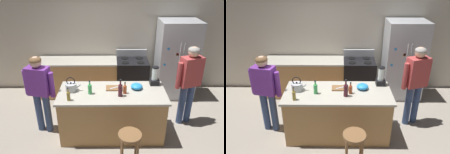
% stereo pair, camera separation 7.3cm
% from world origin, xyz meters
% --- Properties ---
extents(ground_plane, '(14.00, 14.00, 0.00)m').
position_xyz_m(ground_plane, '(0.00, 0.00, 0.00)').
color(ground_plane, '#9E9384').
extents(back_wall, '(8.00, 0.10, 2.70)m').
position_xyz_m(back_wall, '(0.00, 1.95, 1.35)').
color(back_wall, beige).
rests_on(back_wall, ground_plane).
extents(kitchen_island, '(1.91, 0.84, 0.91)m').
position_xyz_m(kitchen_island, '(0.00, 0.00, 0.46)').
color(kitchen_island, '#B7844C').
rests_on(kitchen_island, ground_plane).
extents(back_counter_run, '(2.00, 0.64, 0.91)m').
position_xyz_m(back_counter_run, '(-0.80, 1.55, 0.46)').
color(back_counter_run, '#B7844C').
rests_on(back_counter_run, ground_plane).
extents(refrigerator, '(0.90, 0.73, 1.87)m').
position_xyz_m(refrigerator, '(1.54, 1.50, 0.93)').
color(refrigerator, '#B7BABF').
rests_on(refrigerator, ground_plane).
extents(stove_range, '(0.76, 0.65, 1.09)m').
position_xyz_m(stove_range, '(0.51, 1.52, 0.47)').
color(stove_range, black).
rests_on(stove_range, ground_plane).
extents(person_by_island_left, '(0.60, 0.30, 1.54)m').
position_xyz_m(person_by_island_left, '(-1.32, 0.12, 0.93)').
color(person_by_island_left, '#384C7A').
rests_on(person_by_island_left, ground_plane).
extents(person_by_sink_right, '(0.59, 0.34, 1.64)m').
position_xyz_m(person_by_sink_right, '(1.48, 0.35, 0.99)').
color(person_by_sink_right, '#384C7A').
rests_on(person_by_sink_right, ground_plane).
extents(bar_stool, '(0.36, 0.36, 0.63)m').
position_xyz_m(bar_stool, '(0.26, -0.79, 0.50)').
color(bar_stool, brown).
rests_on(bar_stool, ground_plane).
extents(blender_appliance, '(0.17, 0.17, 0.36)m').
position_xyz_m(blender_appliance, '(0.80, 0.29, 1.07)').
color(blender_appliance, black).
rests_on(blender_appliance, kitchen_island).
extents(bottle_soda, '(0.07, 0.07, 0.26)m').
position_xyz_m(bottle_soda, '(-0.39, -0.06, 1.01)').
color(bottle_soda, '#3FB259').
rests_on(bottle_soda, kitchen_island).
extents(bottle_vinegar, '(0.06, 0.06, 0.24)m').
position_xyz_m(bottle_vinegar, '(-0.72, -0.27, 1.00)').
color(bottle_vinegar, olive).
rests_on(bottle_vinegar, kitchen_island).
extents(bottle_cooking_sauce, '(0.06, 0.06, 0.22)m').
position_xyz_m(bottle_cooking_sauce, '(0.22, -0.05, 0.99)').
color(bottle_cooking_sauce, '#B24C26').
rests_on(bottle_cooking_sauce, kitchen_island).
extents(bottle_wine, '(0.08, 0.08, 0.32)m').
position_xyz_m(bottle_wine, '(0.14, -0.14, 1.03)').
color(bottle_wine, '#471923').
rests_on(bottle_wine, kitchen_island).
extents(mixing_bowl, '(0.21, 0.21, 0.10)m').
position_xyz_m(mixing_bowl, '(0.45, 0.12, 0.96)').
color(mixing_bowl, '#268CD8').
rests_on(mixing_bowl, kitchen_island).
extents(tea_kettle, '(0.28, 0.20, 0.27)m').
position_xyz_m(tea_kettle, '(-0.73, 0.05, 0.99)').
color(tea_kettle, '#B7BABF').
rests_on(tea_kettle, kitchen_island).
extents(cutting_board, '(0.30, 0.20, 0.02)m').
position_xyz_m(cutting_board, '(0.04, 0.13, 0.92)').
color(cutting_board, brown).
rests_on(cutting_board, kitchen_island).
extents(chef_knife, '(0.21, 0.13, 0.01)m').
position_xyz_m(chef_knife, '(0.06, 0.13, 0.94)').
color(chef_knife, '#B7BABF').
rests_on(chef_knife, cutting_board).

